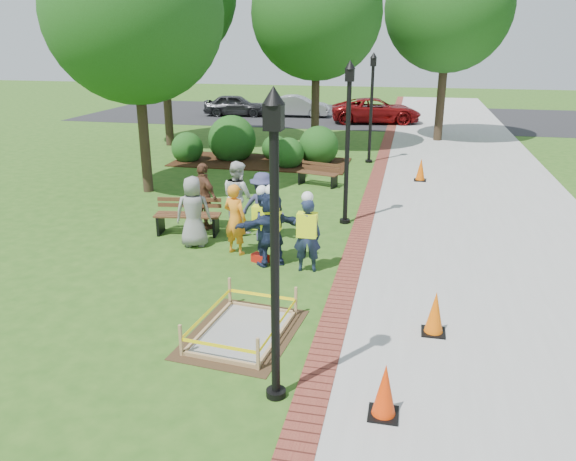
% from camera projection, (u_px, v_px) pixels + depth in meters
% --- Properties ---
extents(ground, '(100.00, 100.00, 0.00)m').
position_uv_depth(ground, '(250.00, 297.00, 10.94)').
color(ground, '#285116').
rests_on(ground, ground).
extents(sidewalk, '(6.00, 60.00, 0.02)m').
position_uv_depth(sidewalk, '(472.00, 185.00, 19.15)').
color(sidewalk, '#9E9E99').
rests_on(sidewalk, ground).
extents(brick_edging, '(0.50, 60.00, 0.03)m').
position_uv_depth(brick_edging, '(376.00, 180.00, 19.81)').
color(brick_edging, maroon).
rests_on(brick_edging, ground).
extents(mulch_bed, '(7.00, 3.00, 0.05)m').
position_uv_depth(mulch_bed, '(261.00, 162.00, 22.62)').
color(mulch_bed, '#381E0F').
rests_on(mulch_bed, ground).
extents(parking_lot, '(36.00, 12.00, 0.01)m').
position_uv_depth(parking_lot, '(367.00, 116.00, 35.86)').
color(parking_lot, black).
rests_on(parking_lot, ground).
extents(wet_concrete_pad, '(1.92, 2.46, 0.55)m').
position_uv_depth(wet_concrete_pad, '(242.00, 322.00, 9.49)').
color(wet_concrete_pad, '#47331E').
rests_on(wet_concrete_pad, ground).
extents(bench_near, '(1.72, 0.79, 0.90)m').
position_uv_depth(bench_near, '(188.00, 223.00, 14.36)').
color(bench_near, brown).
rests_on(bench_near, ground).
extents(bench_far, '(1.47, 0.82, 0.76)m').
position_uv_depth(bench_far, '(318.00, 179.00, 19.06)').
color(bench_far, '#51311C').
rests_on(bench_far, ground).
extents(cone_front, '(0.40, 0.40, 0.80)m').
position_uv_depth(cone_front, '(385.00, 392.00, 7.36)').
color(cone_front, black).
rests_on(cone_front, ground).
extents(cone_back, '(0.40, 0.40, 0.79)m').
position_uv_depth(cone_back, '(435.00, 314.00, 9.44)').
color(cone_back, black).
rests_on(cone_back, ground).
extents(cone_far, '(0.41, 0.41, 0.81)m').
position_uv_depth(cone_far, '(421.00, 170.00, 19.60)').
color(cone_far, black).
rests_on(cone_far, ground).
extents(toolbox, '(0.43, 0.34, 0.19)m').
position_uv_depth(toolbox, '(260.00, 258.00, 12.59)').
color(toolbox, '#AD170D').
rests_on(toolbox, ground).
extents(lamp_near, '(0.28, 0.28, 4.26)m').
position_uv_depth(lamp_near, '(275.00, 230.00, 7.11)').
color(lamp_near, black).
rests_on(lamp_near, ground).
extents(lamp_mid, '(0.28, 0.28, 4.26)m').
position_uv_depth(lamp_mid, '(348.00, 132.00, 14.49)').
color(lamp_mid, black).
rests_on(lamp_mid, ground).
extents(lamp_far, '(0.28, 0.28, 4.26)m').
position_uv_depth(lamp_far, '(372.00, 100.00, 21.88)').
color(lamp_far, black).
rests_on(lamp_far, ground).
extents(tree_left, '(5.37, 5.37, 8.17)m').
position_uv_depth(tree_left, '(134.00, 13.00, 16.66)').
color(tree_left, '#3D2D1E').
rests_on(tree_left, ground).
extents(tree_back, '(5.58, 5.58, 8.55)m').
position_uv_depth(tree_back, '(317.00, 13.00, 23.77)').
color(tree_back, '#3D2D1E').
rests_on(tree_back, ground).
extents(tree_right, '(5.82, 5.82, 9.00)m').
position_uv_depth(tree_right, '(449.00, 7.00, 25.54)').
color(tree_right, '#3D2D1E').
rests_on(tree_right, ground).
extents(shrub_a, '(1.28, 1.28, 1.28)m').
position_uv_depth(shrub_a, '(188.00, 161.00, 22.90)').
color(shrub_a, '#1D4714').
rests_on(shrub_a, ground).
extents(shrub_b, '(1.95, 1.95, 1.95)m').
position_uv_depth(shrub_b, '(233.00, 159.00, 23.26)').
color(shrub_b, '#1D4714').
rests_on(shrub_b, ground).
extents(shrub_c, '(1.24, 1.24, 1.24)m').
position_uv_depth(shrub_c, '(288.00, 167.00, 21.87)').
color(shrub_c, '#1D4714').
rests_on(shrub_c, ground).
extents(shrub_d, '(1.59, 1.59, 1.59)m').
position_uv_depth(shrub_d, '(318.00, 163.00, 22.61)').
color(shrub_d, '#1D4714').
rests_on(shrub_d, ground).
extents(shrub_e, '(1.08, 1.08, 1.08)m').
position_uv_depth(shrub_e, '(275.00, 159.00, 23.30)').
color(shrub_e, '#1D4714').
rests_on(shrub_e, ground).
extents(casual_person_a, '(0.62, 0.49, 1.72)m').
position_uv_depth(casual_person_a, '(193.00, 212.00, 13.34)').
color(casual_person_a, gray).
rests_on(casual_person_a, ground).
extents(casual_person_b, '(0.62, 0.51, 1.66)m').
position_uv_depth(casual_person_b, '(235.00, 219.00, 12.88)').
color(casual_person_b, orange).
rests_on(casual_person_b, ground).
extents(casual_person_c, '(0.70, 0.68, 1.85)m').
position_uv_depth(casual_person_c, '(238.00, 197.00, 14.33)').
color(casual_person_c, silver).
rests_on(casual_person_c, ground).
extents(casual_person_d, '(0.67, 0.61, 1.75)m').
position_uv_depth(casual_person_d, '(204.00, 197.00, 14.56)').
color(casual_person_d, brown).
rests_on(casual_person_d, ground).
extents(casual_person_e, '(0.56, 0.37, 1.71)m').
position_uv_depth(casual_person_e, '(263.00, 207.00, 13.74)').
color(casual_person_e, '#323458').
rests_on(casual_person_e, ground).
extents(hivis_worker_a, '(0.64, 0.57, 1.83)m').
position_uv_depth(hivis_worker_a, '(271.00, 226.00, 12.20)').
color(hivis_worker_a, '#191C41').
rests_on(hivis_worker_a, ground).
extents(hivis_worker_b, '(0.56, 0.41, 1.77)m').
position_uv_depth(hivis_worker_b, '(307.00, 232.00, 11.89)').
color(hivis_worker_b, '#191D42').
rests_on(hivis_worker_b, ground).
extents(hivis_worker_c, '(0.61, 0.55, 1.76)m').
position_uv_depth(hivis_worker_c, '(262.00, 224.00, 12.40)').
color(hivis_worker_c, '#1B2046').
rests_on(hivis_worker_c, ground).
extents(parked_car_a, '(2.44, 4.71, 1.48)m').
position_uv_depth(parked_car_a, '(236.00, 116.00, 36.09)').
color(parked_car_a, '#28282B').
rests_on(parked_car_a, ground).
extents(parked_car_b, '(2.12, 4.48, 1.43)m').
position_uv_depth(parked_car_b, '(298.00, 117.00, 35.70)').
color(parked_car_b, '#9E9EA3').
rests_on(parked_car_b, ground).
extents(parked_car_c, '(2.79, 5.07, 1.57)m').
position_uv_depth(parked_car_c, '(375.00, 123.00, 33.10)').
color(parked_car_c, maroon).
rests_on(parked_car_c, ground).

